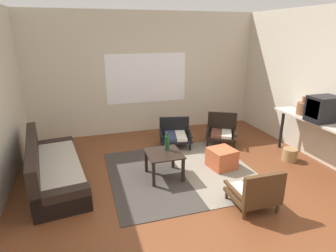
# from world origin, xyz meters

# --- Properties ---
(ground_plane) EXTENTS (7.80, 7.80, 0.00)m
(ground_plane) POSITION_xyz_m (0.00, 0.00, 0.00)
(ground_plane) COLOR brown
(far_wall_with_window) EXTENTS (5.60, 0.13, 2.70)m
(far_wall_with_window) POSITION_xyz_m (0.00, 3.06, 1.35)
(far_wall_with_window) COLOR beige
(far_wall_with_window) RESTS_ON ground
(area_rug) EXTENTS (2.39, 2.26, 0.01)m
(area_rug) POSITION_xyz_m (0.04, 0.73, 0.01)
(area_rug) COLOR #38332D
(area_rug) RESTS_ON ground
(couch) EXTENTS (1.00, 2.16, 0.72)m
(couch) POSITION_xyz_m (-2.01, 1.03, 0.22)
(couch) COLOR black
(couch) RESTS_ON ground
(coffee_table) EXTENTS (0.56, 0.58, 0.43)m
(coffee_table) POSITION_xyz_m (-0.29, 0.67, 0.34)
(coffee_table) COLOR black
(coffee_table) RESTS_ON ground
(armchair_by_window) EXTENTS (0.75, 0.73, 0.55)m
(armchair_by_window) POSITION_xyz_m (0.32, 1.92, 0.26)
(armchair_by_window) COLOR black
(armchair_by_window) RESTS_ON ground
(armchair_striped_foreground) EXTENTS (0.59, 0.56, 0.60)m
(armchair_striped_foreground) POSITION_xyz_m (0.62, -0.54, 0.26)
(armchair_striped_foreground) COLOR #472D19
(armchair_striped_foreground) RESTS_ON ground
(armchair_corner) EXTENTS (0.80, 0.77, 0.62)m
(armchair_corner) POSITION_xyz_m (1.31, 1.75, 0.28)
(armchair_corner) COLOR black
(armchair_corner) RESTS_ON ground
(ottoman_orange) EXTENTS (0.48, 0.48, 0.35)m
(ottoman_orange) POSITION_xyz_m (0.77, 0.69, 0.17)
(ottoman_orange) COLOR #BC5633
(ottoman_orange) RESTS_ON ground
(console_shelf) EXTENTS (0.39, 1.75, 0.84)m
(console_shelf) POSITION_xyz_m (2.34, 0.34, 0.75)
(console_shelf) COLOR beige
(console_shelf) RESTS_ON ground
(crt_television) EXTENTS (0.47, 0.36, 0.42)m
(crt_television) POSITION_xyz_m (2.34, 0.24, 1.06)
(crt_television) COLOR black
(crt_television) RESTS_ON console_shelf
(clay_vase) EXTENTS (0.25, 0.25, 0.33)m
(clay_vase) POSITION_xyz_m (2.34, 0.66, 0.96)
(clay_vase) COLOR brown
(clay_vase) RESTS_ON console_shelf
(glass_bottle) EXTENTS (0.07, 0.07, 0.30)m
(glass_bottle) POSITION_xyz_m (-0.20, 0.77, 0.55)
(glass_bottle) COLOR #194723
(glass_bottle) RESTS_ON coffee_table
(wicker_basket) EXTENTS (0.26, 0.26, 0.23)m
(wicker_basket) POSITION_xyz_m (2.11, 0.58, 0.11)
(wicker_basket) COLOR #9E7A4C
(wicker_basket) RESTS_ON ground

